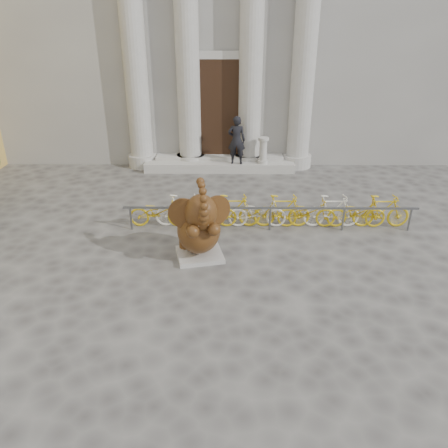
{
  "coord_description": "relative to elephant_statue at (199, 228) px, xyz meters",
  "views": [
    {
      "loc": [
        0.33,
        -7.71,
        5.66
      ],
      "look_at": [
        0.25,
        1.85,
        1.1
      ],
      "focal_mm": 35.0,
      "sensor_mm": 36.0,
      "label": 1
    }
  ],
  "objects": [
    {
      "name": "pedestrian",
      "position": [
        1.05,
        6.9,
        0.47
      ],
      "size": [
        0.72,
        0.5,
        1.88
      ],
      "primitive_type": "imported",
      "rotation": [
        0.0,
        0.0,
        3.07
      ],
      "color": "black",
      "rests_on": "entrance_steps"
    },
    {
      "name": "classical_building",
      "position": [
        0.38,
        12.78,
        5.15
      ],
      "size": [
        22.0,
        10.7,
        12.0
      ],
      "color": "gray",
      "rests_on": "ground"
    },
    {
      "name": "balustrade_post",
      "position": [
        2.11,
        6.95,
        0.0
      ],
      "size": [
        0.42,
        0.42,
        1.03
      ],
      "color": "#A8A59E",
      "rests_on": "entrance_steps"
    },
    {
      "name": "bike_rack",
      "position": [
        1.93,
        1.87,
        -0.34
      ],
      "size": [
        8.49,
        0.53,
        1.0
      ],
      "color": "slate",
      "rests_on": "ground"
    },
    {
      "name": "ground",
      "position": [
        0.38,
        -2.15,
        -0.84
      ],
      "size": [
        80.0,
        80.0,
        0.0
      ],
      "primitive_type": "plane",
      "color": "#474442",
      "rests_on": "ground"
    },
    {
      "name": "elephant_statue",
      "position": [
        0.0,
        0.0,
        0.0
      ],
      "size": [
        1.5,
        1.8,
        2.3
      ],
      "rotation": [
        0.0,
        0.0,
        0.22
      ],
      "color": "#A8A59E",
      "rests_on": "ground"
    },
    {
      "name": "entrance_steps",
      "position": [
        0.38,
        7.25,
        -0.66
      ],
      "size": [
        6.0,
        1.2,
        0.36
      ],
      "primitive_type": "cube",
      "color": "#A8A59E",
      "rests_on": "ground"
    }
  ]
}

